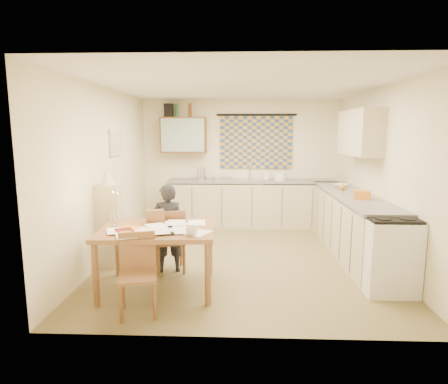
{
  "coord_description": "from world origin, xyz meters",
  "views": [
    {
      "loc": [
        -0.06,
        -5.42,
        1.86
      ],
      "look_at": [
        -0.27,
        0.2,
        0.96
      ],
      "focal_mm": 30.0,
      "sensor_mm": 36.0,
      "label": 1
    }
  ],
  "objects_px": {
    "shelf_stand": "(110,225)",
    "counter_right": "(351,224)",
    "counter_back": "(251,203)",
    "chair_far": "(170,252)",
    "person": "(168,228)",
    "dining_table": "(158,258)",
    "stove": "(388,254)"
  },
  "relations": [
    {
      "from": "shelf_stand",
      "to": "counter_right",
      "type": "bearing_deg",
      "value": 11.78
    },
    {
      "from": "counter_back",
      "to": "chair_far",
      "type": "distance_m",
      "value": 2.84
    },
    {
      "from": "chair_far",
      "to": "shelf_stand",
      "type": "bearing_deg",
      "value": -28.65
    },
    {
      "from": "counter_back",
      "to": "person",
      "type": "xyz_separation_m",
      "value": [
        -1.19,
        -2.58,
        0.14
      ]
    },
    {
      "from": "person",
      "to": "chair_far",
      "type": "bearing_deg",
      "value": 165.19
    },
    {
      "from": "chair_far",
      "to": "person",
      "type": "xyz_separation_m",
      "value": [
        -0.02,
        0.0,
        0.33
      ]
    },
    {
      "from": "counter_back",
      "to": "chair_far",
      "type": "relative_size",
      "value": 3.85
    },
    {
      "from": "dining_table",
      "to": "counter_back",
      "type": "bearing_deg",
      "value": 66.01
    },
    {
      "from": "counter_right",
      "to": "stove",
      "type": "relative_size",
      "value": 3.29
    },
    {
      "from": "chair_far",
      "to": "shelf_stand",
      "type": "xyz_separation_m",
      "value": [
        -0.87,
        0.2,
        0.31
      ]
    },
    {
      "from": "stove",
      "to": "chair_far",
      "type": "height_order",
      "value": "stove"
    },
    {
      "from": "shelf_stand",
      "to": "dining_table",
      "type": "bearing_deg",
      "value": -42.67
    },
    {
      "from": "chair_far",
      "to": "person",
      "type": "height_order",
      "value": "person"
    },
    {
      "from": "stove",
      "to": "person",
      "type": "bearing_deg",
      "value": 169.08
    },
    {
      "from": "counter_back",
      "to": "dining_table",
      "type": "relative_size",
      "value": 2.41
    },
    {
      "from": "counter_right",
      "to": "dining_table",
      "type": "xyz_separation_m",
      "value": [
        -2.7,
        -1.51,
        -0.07
      ]
    },
    {
      "from": "chair_far",
      "to": "shelf_stand",
      "type": "distance_m",
      "value": 0.95
    },
    {
      "from": "counter_back",
      "to": "stove",
      "type": "xyz_separation_m",
      "value": [
        1.49,
        -3.1,
        -0.0
      ]
    },
    {
      "from": "person",
      "to": "shelf_stand",
      "type": "relative_size",
      "value": 1.04
    },
    {
      "from": "counter_right",
      "to": "dining_table",
      "type": "relative_size",
      "value": 2.15
    },
    {
      "from": "counter_back",
      "to": "shelf_stand",
      "type": "distance_m",
      "value": 3.14
    },
    {
      "from": "counter_right",
      "to": "counter_back",
      "type": "bearing_deg",
      "value": 132.34
    },
    {
      "from": "chair_far",
      "to": "counter_back",
      "type": "bearing_deg",
      "value": -130.22
    },
    {
      "from": "counter_back",
      "to": "stove",
      "type": "height_order",
      "value": "counter_back"
    },
    {
      "from": "stove",
      "to": "chair_far",
      "type": "distance_m",
      "value": 2.72
    },
    {
      "from": "stove",
      "to": "dining_table",
      "type": "distance_m",
      "value": 2.7
    },
    {
      "from": "chair_far",
      "to": "person",
      "type": "distance_m",
      "value": 0.33
    },
    {
      "from": "stove",
      "to": "chair_far",
      "type": "xyz_separation_m",
      "value": [
        -2.67,
        0.52,
        -0.18
      ]
    },
    {
      "from": "counter_back",
      "to": "counter_right",
      "type": "bearing_deg",
      "value": -47.66
    },
    {
      "from": "stove",
      "to": "shelf_stand",
      "type": "height_order",
      "value": "shelf_stand"
    },
    {
      "from": "dining_table",
      "to": "chair_far",
      "type": "relative_size",
      "value": 1.6
    },
    {
      "from": "counter_back",
      "to": "shelf_stand",
      "type": "xyz_separation_m",
      "value": [
        -2.05,
        -2.38,
        0.12
      ]
    }
  ]
}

